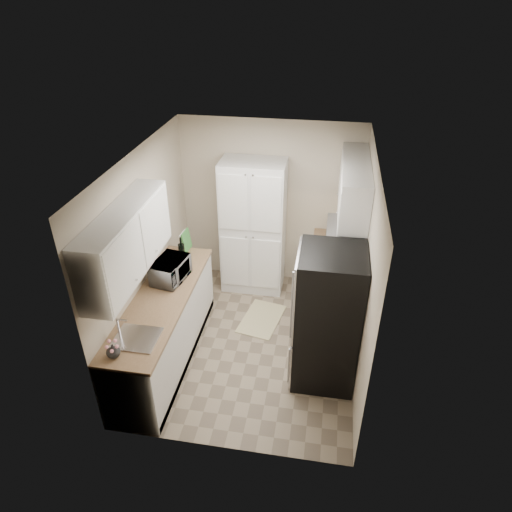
{
  "coord_description": "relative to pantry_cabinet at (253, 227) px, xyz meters",
  "views": [
    {
      "loc": [
        0.81,
        -4.45,
        4.09
      ],
      "look_at": [
        0.04,
        0.15,
        1.24
      ],
      "focal_mm": 32.0,
      "sensor_mm": 36.0,
      "label": 1
    }
  ],
  "objects": [
    {
      "name": "kitchen_mat",
      "position": [
        0.26,
        -0.83,
        -0.99
      ],
      "size": [
        0.63,
        0.86,
        0.01
      ],
      "primitive_type": "cube",
      "rotation": [
        0.0,
        0.0,
        -0.19
      ],
      "color": "#C0B483",
      "rests_on": "ground"
    },
    {
      "name": "room_shell",
      "position": [
        0.18,
        -1.32,
        0.63
      ],
      "size": [
        2.64,
        3.24,
        2.52
      ],
      "color": "beige",
      "rests_on": "ground"
    },
    {
      "name": "wine_bottle",
      "position": [
        -0.78,
        -0.95,
        0.08
      ],
      "size": [
        0.08,
        0.08,
        0.32
      ],
      "primitive_type": "cylinder",
      "color": "black",
      "rests_on": "countertop_left"
    },
    {
      "name": "base_cabinet_right",
      "position": [
        1.19,
        -0.12,
        -0.56
      ],
      "size": [
        0.6,
        0.8,
        0.88
      ],
      "primitive_type": "cube",
      "color": "silver",
      "rests_on": "ground"
    },
    {
      "name": "electric_range",
      "position": [
        1.17,
        -0.93,
        -0.52
      ],
      "size": [
        0.71,
        0.78,
        1.13
      ],
      "color": "#B7B7BC",
      "rests_on": "ground"
    },
    {
      "name": "fruit_basket",
      "position": [
        1.2,
        -0.18,
        0.19
      ],
      "size": [
        0.34,
        0.34,
        0.11
      ],
      "primitive_type": null,
      "rotation": [
        0.0,
        0.0,
        -0.34
      ],
      "color": "#FF4C0A",
      "rests_on": "toaster_oven"
    },
    {
      "name": "cutting_board",
      "position": [
        -0.8,
        -0.64,
        0.06
      ],
      "size": [
        0.04,
        0.23,
        0.28
      ],
      "primitive_type": "cube",
      "rotation": [
        0.0,
        0.0,
        -0.08
      ],
      "color": "#368037",
      "rests_on": "countertop_left"
    },
    {
      "name": "microwave",
      "position": [
        -0.79,
        -1.36,
        0.06
      ],
      "size": [
        0.41,
        0.54,
        0.27
      ],
      "primitive_type": "imported",
      "rotation": [
        0.0,
        0.0,
        1.4
      ],
      "color": "#B3B3B9",
      "rests_on": "countertop_left"
    },
    {
      "name": "base_cabinet_left",
      "position": [
        -0.79,
        -1.75,
        -0.56
      ],
      "size": [
        0.6,
        2.3,
        0.88
      ],
      "primitive_type": "cube",
      "color": "silver",
      "rests_on": "ground"
    },
    {
      "name": "refrigerator",
      "position": [
        1.14,
        -1.73,
        -0.15
      ],
      "size": [
        0.7,
        0.72,
        1.7
      ],
      "primitive_type": "cube",
      "color": "#B7B7BC",
      "rests_on": "ground"
    },
    {
      "name": "countertop_left",
      "position": [
        -0.79,
        -1.75,
        -0.1
      ],
      "size": [
        0.63,
        2.33,
        0.04
      ],
      "primitive_type": "cube",
      "color": "#846647",
      "rests_on": "base_cabinet_left"
    },
    {
      "name": "ground",
      "position": [
        0.2,
        -1.32,
        -1.0
      ],
      "size": [
        3.2,
        3.2,
        0.0
      ],
      "primitive_type": "plane",
      "color": "#7A6B56",
      "rests_on": "ground"
    },
    {
      "name": "flower_vase",
      "position": [
        -0.91,
        -2.74,
        -0.01
      ],
      "size": [
        0.18,
        0.18,
        0.14
      ],
      "primitive_type": "imported",
      "rotation": [
        0.0,
        0.0,
        -0.4
      ],
      "color": "white",
      "rests_on": "countertop_left"
    },
    {
      "name": "toaster_oven",
      "position": [
        1.2,
        -0.16,
        0.03
      ],
      "size": [
        0.3,
        0.38,
        0.22
      ],
      "primitive_type": "cube",
      "rotation": [
        0.0,
        0.0,
        -0.02
      ],
      "color": "silver",
      "rests_on": "countertop_right"
    },
    {
      "name": "countertop_right",
      "position": [
        1.19,
        -0.12,
        -0.1
      ],
      "size": [
        0.63,
        0.83,
        0.04
      ],
      "primitive_type": "cube",
      "color": "#846647",
      "rests_on": "base_cabinet_right"
    },
    {
      "name": "pantry_cabinet",
      "position": [
        0.0,
        0.0,
        0.0
      ],
      "size": [
        0.9,
        0.55,
        2.0
      ],
      "primitive_type": "cube",
      "color": "silver",
      "rests_on": "ground"
    }
  ]
}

